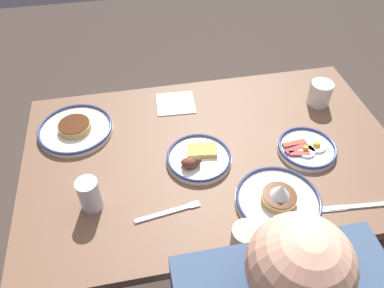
{
  "coord_description": "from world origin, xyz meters",
  "views": [
    {
      "loc": [
        0.25,
        0.87,
        1.69
      ],
      "look_at": [
        0.07,
        -0.02,
        0.77
      ],
      "focal_mm": 34.87,
      "sensor_mm": 36.0,
      "label": 1
    }
  ],
  "objects_px": {
    "plate_far_companion": "(307,148)",
    "butter_knife": "(353,207)",
    "plate_near_main": "(75,129)",
    "drinking_glass": "(90,196)",
    "fork_near": "(168,212)",
    "paper_napkin": "(176,103)",
    "plate_far_side": "(278,199)",
    "plate_center_pancakes": "(198,158)",
    "coffee_mug": "(320,93)"
  },
  "relations": [
    {
      "from": "coffee_mug",
      "to": "plate_far_side",
      "type": "bearing_deg",
      "value": 53.17
    },
    {
      "from": "plate_center_pancakes",
      "to": "plate_far_side",
      "type": "height_order",
      "value": "plate_far_side"
    },
    {
      "from": "plate_far_side",
      "to": "plate_far_companion",
      "type": "bearing_deg",
      "value": -132.69
    },
    {
      "from": "plate_near_main",
      "to": "fork_near",
      "type": "bearing_deg",
      "value": 123.95
    },
    {
      "from": "paper_napkin",
      "to": "fork_near",
      "type": "distance_m",
      "value": 0.52
    },
    {
      "from": "plate_center_pancakes",
      "to": "plate_far_companion",
      "type": "distance_m",
      "value": 0.39
    },
    {
      "from": "drinking_glass",
      "to": "paper_napkin",
      "type": "height_order",
      "value": "drinking_glass"
    },
    {
      "from": "plate_center_pancakes",
      "to": "plate_far_companion",
      "type": "height_order",
      "value": "plate_center_pancakes"
    },
    {
      "from": "plate_far_side",
      "to": "drinking_glass",
      "type": "bearing_deg",
      "value": -9.96
    },
    {
      "from": "plate_near_main",
      "to": "fork_near",
      "type": "distance_m",
      "value": 0.51
    },
    {
      "from": "plate_far_companion",
      "to": "drinking_glass",
      "type": "relative_size",
      "value": 1.83
    },
    {
      "from": "plate_far_companion",
      "to": "fork_near",
      "type": "bearing_deg",
      "value": 17.58
    },
    {
      "from": "plate_far_side",
      "to": "fork_near",
      "type": "xyz_separation_m",
      "value": [
        0.34,
        -0.03,
        -0.01
      ]
    },
    {
      "from": "paper_napkin",
      "to": "plate_near_main",
      "type": "bearing_deg",
      "value": 13.13
    },
    {
      "from": "plate_far_side",
      "to": "paper_napkin",
      "type": "bearing_deg",
      "value": -66.67
    },
    {
      "from": "plate_far_side",
      "to": "fork_near",
      "type": "height_order",
      "value": "plate_far_side"
    },
    {
      "from": "plate_center_pancakes",
      "to": "plate_far_side",
      "type": "xyz_separation_m",
      "value": [
        -0.21,
        0.22,
        0.0
      ]
    },
    {
      "from": "plate_center_pancakes",
      "to": "plate_far_side",
      "type": "relative_size",
      "value": 0.84
    },
    {
      "from": "plate_far_side",
      "to": "drinking_glass",
      "type": "relative_size",
      "value": 2.37
    },
    {
      "from": "plate_near_main",
      "to": "drinking_glass",
      "type": "distance_m",
      "value": 0.36
    },
    {
      "from": "plate_far_side",
      "to": "butter_knife",
      "type": "relative_size",
      "value": 1.15
    },
    {
      "from": "plate_far_side",
      "to": "plate_near_main",
      "type": "bearing_deg",
      "value": -35.83
    },
    {
      "from": "plate_near_main",
      "to": "plate_far_side",
      "type": "height_order",
      "value": "plate_far_side"
    },
    {
      "from": "plate_near_main",
      "to": "coffee_mug",
      "type": "xyz_separation_m",
      "value": [
        -0.95,
        0.01,
        0.03
      ]
    },
    {
      "from": "plate_near_main",
      "to": "plate_center_pancakes",
      "type": "height_order",
      "value": "plate_center_pancakes"
    },
    {
      "from": "plate_near_main",
      "to": "drinking_glass",
      "type": "relative_size",
      "value": 2.43
    },
    {
      "from": "plate_near_main",
      "to": "butter_knife",
      "type": "height_order",
      "value": "plate_near_main"
    },
    {
      "from": "plate_far_companion",
      "to": "plate_far_side",
      "type": "height_order",
      "value": "plate_far_side"
    },
    {
      "from": "plate_far_companion",
      "to": "drinking_glass",
      "type": "height_order",
      "value": "drinking_glass"
    },
    {
      "from": "fork_near",
      "to": "drinking_glass",
      "type": "bearing_deg",
      "value": -17.36
    },
    {
      "from": "drinking_glass",
      "to": "plate_center_pancakes",
      "type": "bearing_deg",
      "value": -161.52
    },
    {
      "from": "plate_far_side",
      "to": "butter_knife",
      "type": "xyz_separation_m",
      "value": [
        -0.22,
        0.06,
        -0.01
      ]
    },
    {
      "from": "plate_far_companion",
      "to": "butter_knife",
      "type": "xyz_separation_m",
      "value": [
        -0.04,
        0.25,
        -0.01
      ]
    },
    {
      "from": "plate_far_side",
      "to": "paper_napkin",
      "type": "relative_size",
      "value": 1.77
    },
    {
      "from": "coffee_mug",
      "to": "plate_near_main",
      "type": "bearing_deg",
      "value": -0.62
    },
    {
      "from": "butter_knife",
      "to": "plate_near_main",
      "type": "bearing_deg",
      "value": -31.09
    },
    {
      "from": "drinking_glass",
      "to": "plate_far_companion",
      "type": "bearing_deg",
      "value": -172.79
    },
    {
      "from": "paper_napkin",
      "to": "plate_center_pancakes",
      "type": "bearing_deg",
      "value": 94.32
    },
    {
      "from": "plate_far_side",
      "to": "paper_napkin",
      "type": "distance_m",
      "value": 0.59
    },
    {
      "from": "plate_center_pancakes",
      "to": "fork_near",
      "type": "distance_m",
      "value": 0.23
    },
    {
      "from": "plate_far_companion",
      "to": "drinking_glass",
      "type": "xyz_separation_m",
      "value": [
        0.74,
        0.09,
        0.04
      ]
    },
    {
      "from": "plate_far_side",
      "to": "coffee_mug",
      "type": "height_order",
      "value": "coffee_mug"
    },
    {
      "from": "plate_far_side",
      "to": "plate_center_pancakes",
      "type": "bearing_deg",
      "value": -46.21
    },
    {
      "from": "drinking_glass",
      "to": "fork_near",
      "type": "height_order",
      "value": "drinking_glass"
    },
    {
      "from": "plate_far_companion",
      "to": "butter_knife",
      "type": "relative_size",
      "value": 0.89
    },
    {
      "from": "plate_far_companion",
      "to": "paper_napkin",
      "type": "relative_size",
      "value": 1.37
    },
    {
      "from": "plate_near_main",
      "to": "butter_knife",
      "type": "relative_size",
      "value": 1.18
    },
    {
      "from": "plate_near_main",
      "to": "fork_near",
      "type": "xyz_separation_m",
      "value": [
        -0.28,
        0.42,
        -0.01
      ]
    },
    {
      "from": "plate_far_side",
      "to": "paper_napkin",
      "type": "xyz_separation_m",
      "value": [
        0.23,
        -0.54,
        -0.02
      ]
    },
    {
      "from": "paper_napkin",
      "to": "butter_knife",
      "type": "bearing_deg",
      "value": 127.2
    }
  ]
}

